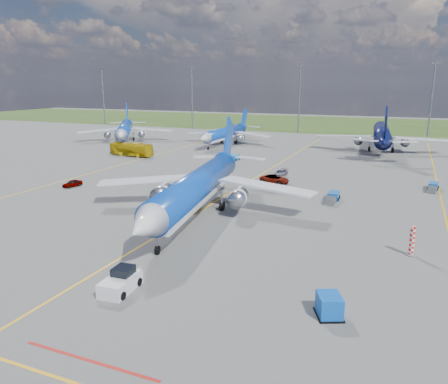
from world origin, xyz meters
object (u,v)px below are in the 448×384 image
at_px(baggage_tug_e, 433,187).
at_px(bg_jet_nnw, 225,144).
at_px(uld_container, 329,305).
at_px(baggage_tug_w, 332,197).
at_px(service_car_b, 275,179).
at_px(bg_jet_n, 380,150).
at_px(apron_bus, 131,149).
at_px(service_car_c, 281,173).
at_px(baggage_tug_c, 233,158).
at_px(bg_jet_nw, 125,142).
at_px(pushback_tug, 121,282).
at_px(main_airliner, 198,214).
at_px(service_car_a, 72,183).
at_px(warning_post, 412,241).

bearing_deg(baggage_tug_e, bg_jet_nnw, 150.63).
bearing_deg(bg_jet_nnw, uld_container, -62.50).
bearing_deg(baggage_tug_w, service_car_b, 143.18).
bearing_deg(bg_jet_nnw, bg_jet_n, 7.67).
distance_m(apron_bus, baggage_tug_e, 64.27).
bearing_deg(baggage_tug_e, service_car_c, -176.78).
bearing_deg(service_car_b, baggage_tug_c, 50.18).
distance_m(bg_jet_n, apron_bus, 62.00).
bearing_deg(baggage_tug_e, bg_jet_nw, 165.77).
xyz_separation_m(bg_jet_nw, uld_container, (71.04, -74.95, 0.82)).
height_order(bg_jet_n, apron_bus, bg_jet_n).
bearing_deg(bg_jet_nnw, bg_jet_nw, -166.47).
bearing_deg(service_car_c, baggage_tug_c, 150.44).
bearing_deg(bg_jet_nnw, pushback_tug, -72.77).
distance_m(bg_jet_nw, main_airliner, 75.67).
bearing_deg(baggage_tug_c, bg_jet_nw, 160.96).
relative_size(bg_jet_n, baggage_tug_w, 8.63).
bearing_deg(baggage_tug_e, service_car_a, -153.25).
relative_size(bg_jet_nw, bg_jet_nnw, 1.14).
distance_m(bg_jet_n, pushback_tug, 90.88).
bearing_deg(baggage_tug_c, bg_jet_nnw, 119.91).
xyz_separation_m(bg_jet_nw, main_airliner, (50.97, -55.94, 0.00)).
xyz_separation_m(service_car_c, baggage_tug_e, (25.28, -1.32, -0.07)).
height_order(bg_jet_nnw, baggage_tug_w, bg_jet_nnw).
height_order(warning_post, bg_jet_nw, bg_jet_nw).
distance_m(bg_jet_n, service_car_b, 48.77).
distance_m(pushback_tug, baggage_tug_e, 53.96).
relative_size(bg_jet_nw, service_car_c, 9.82).
height_order(bg_jet_nnw, service_car_a, bg_jet_nnw).
bearing_deg(apron_bus, baggage_tug_c, -76.89).
relative_size(main_airliner, baggage_tug_e, 8.51).
relative_size(service_car_b, baggage_tug_e, 1.02).
xyz_separation_m(bg_jet_nw, apron_bus, (15.99, -19.96, 1.54)).
distance_m(service_car_a, baggage_tug_w, 41.48).
height_order(service_car_c, baggage_tug_e, service_car_c).
bearing_deg(warning_post, service_car_c, 124.99).
distance_m(service_car_b, baggage_tug_c, 22.91).
bearing_deg(bg_jet_nw, service_car_a, -95.39).
relative_size(uld_container, service_car_a, 0.61).
xyz_separation_m(bg_jet_nw, service_car_a, (25.15, -50.01, 0.57)).
relative_size(uld_container, baggage_tug_e, 0.42).
height_order(bg_jet_nw, baggage_tug_e, bg_jet_nw).
bearing_deg(bg_jet_nw, uld_container, -78.62).
bearing_deg(service_car_a, bg_jet_n, 68.02).
bearing_deg(service_car_c, main_airliner, -87.33).
bearing_deg(main_airliner, bg_jet_n, 65.66).
relative_size(service_car_a, service_car_c, 0.85).
distance_m(service_car_a, baggage_tug_c, 36.34).
xyz_separation_m(bg_jet_n, baggage_tug_e, (10.58, -41.88, 0.50)).
bearing_deg(apron_bus, warning_post, -117.60).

